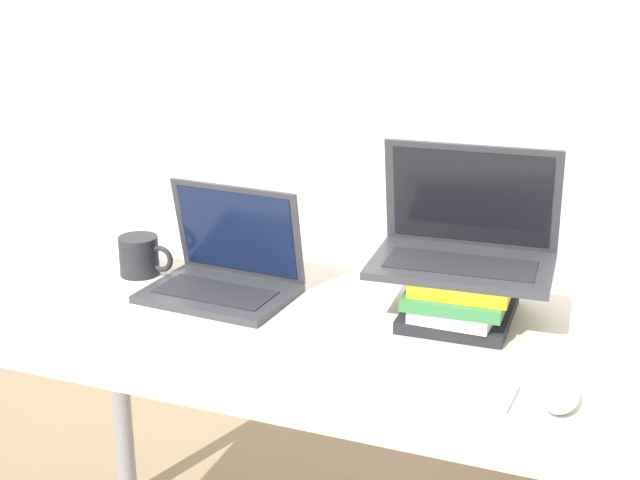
{
  "coord_description": "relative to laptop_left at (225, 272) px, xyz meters",
  "views": [
    {
      "loc": [
        0.56,
        -1.18,
        1.5
      ],
      "look_at": [
        -0.03,
        0.33,
        0.94
      ],
      "focal_mm": 50.0,
      "sensor_mm": 36.0,
      "label": 1
    }
  ],
  "objects": [
    {
      "name": "desk",
      "position": [
        0.29,
        -0.08,
        -0.13
      ],
      "size": [
        1.55,
        0.67,
        0.76
      ],
      "color": "beige",
      "rests_on": "ground_plane"
    },
    {
      "name": "laptop_left",
      "position": [
        0.0,
        0.0,
        0.0
      ],
      "size": [
        0.32,
        0.24,
        0.23
      ],
      "color": "#333338",
      "rests_on": "desk"
    },
    {
      "name": "book_stack",
      "position": [
        0.51,
        0.05,
        0.0
      ],
      "size": [
        0.22,
        0.28,
        0.1
      ],
      "color": "black",
      "rests_on": "desk"
    },
    {
      "name": "laptop_on_books",
      "position": [
        0.5,
        0.09,
        0.1
      ],
      "size": [
        0.37,
        0.26,
        0.24
      ],
      "color": "#333338",
      "rests_on": "book_stack"
    },
    {
      "name": "wireless_keyboard",
      "position": [
        0.53,
        -0.25,
        -0.04
      ],
      "size": [
        0.27,
        0.12,
        0.01
      ],
      "color": "silver",
      "rests_on": "desk"
    },
    {
      "name": "mouse",
      "position": [
        0.74,
        -0.24,
        -0.03
      ],
      "size": [
        0.06,
        0.11,
        0.04
      ],
      "color": "white",
      "rests_on": "desk"
    },
    {
      "name": "mug",
      "position": [
        -0.23,
        0.03,
        -0.0
      ],
      "size": [
        0.13,
        0.09,
        0.09
      ],
      "color": "#232328",
      "rests_on": "desk"
    }
  ]
}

